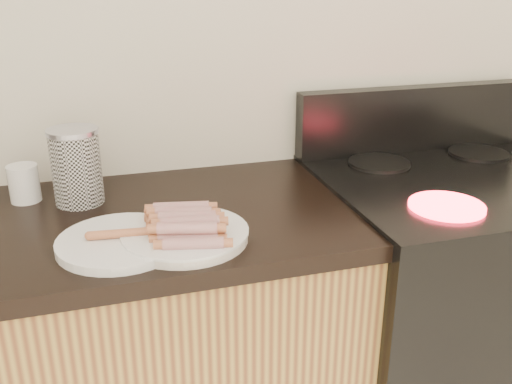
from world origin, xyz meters
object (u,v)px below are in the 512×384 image
object	(u,v)px
side_plate	(121,242)
mug	(24,183)
stove	(444,319)
main_plate	(185,236)
canister	(76,166)

from	to	relation	value
side_plate	mug	bearing A→B (deg)	122.92
stove	mug	world-z (taller)	mug
stove	main_plate	distance (m)	0.93
stove	main_plate	world-z (taller)	main_plate
mug	canister	bearing A→B (deg)	-20.95
canister	main_plate	bearing A→B (deg)	-53.06
side_plate	mug	world-z (taller)	mug
side_plate	mug	xyz separation A→B (m)	(-0.21, 0.33, 0.04)
side_plate	main_plate	bearing A→B (deg)	-4.74
side_plate	mug	distance (m)	0.39
stove	side_plate	xyz separation A→B (m)	(-0.93, -0.13, 0.45)
stove	canister	size ratio (longest dim) A/B	4.80
main_plate	mug	size ratio (longest dim) A/B	2.90
canister	side_plate	bearing A→B (deg)	-73.81
main_plate	side_plate	xyz separation A→B (m)	(-0.14, 0.01, 0.00)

